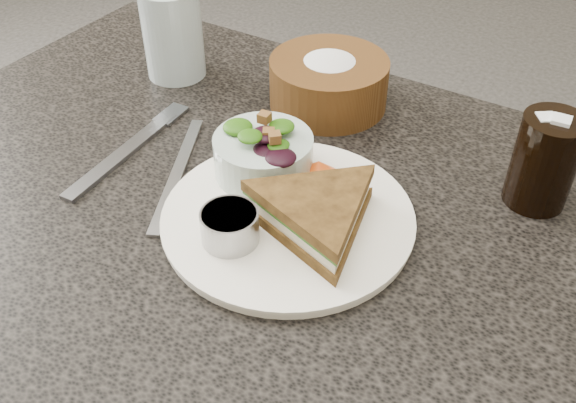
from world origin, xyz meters
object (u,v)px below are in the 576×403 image
(dressing_ramekin, at_px, (230,227))
(dinner_plate, at_px, (288,219))
(salad_bowl, at_px, (263,149))
(water_glass, at_px, (173,33))
(sandwich, at_px, (317,214))
(cola_glass, at_px, (546,157))
(bread_basket, at_px, (329,75))
(dining_table, at_px, (264,394))

(dressing_ramekin, bearing_deg, dinner_plate, 64.94)
(salad_bowl, distance_m, dressing_ramekin, 0.12)
(dinner_plate, relative_size, water_glass, 2.10)
(dinner_plate, bearing_deg, sandwich, -7.82)
(dinner_plate, distance_m, dressing_ramekin, 0.07)
(salad_bowl, height_order, cola_glass, cola_glass)
(sandwich, height_order, bread_basket, bread_basket)
(salad_bowl, xyz_separation_m, bread_basket, (-0.02, 0.19, 0.00))
(dressing_ramekin, height_order, bread_basket, bread_basket)
(sandwich, bearing_deg, salad_bowl, 169.54)
(dinner_plate, xyz_separation_m, bread_basket, (-0.08, 0.24, 0.04))
(bread_basket, height_order, cola_glass, cola_glass)
(dinner_plate, xyz_separation_m, cola_glass, (0.22, 0.18, 0.05))
(salad_bowl, xyz_separation_m, cola_glass, (0.28, 0.13, 0.02))
(sandwich, bearing_deg, cola_glass, 63.67)
(dinner_plate, height_order, sandwich, sandwich)
(dinner_plate, height_order, dressing_ramekin, dressing_ramekin)
(dinner_plate, height_order, cola_glass, cola_glass)
(dressing_ramekin, bearing_deg, water_glass, 137.40)
(dressing_ramekin, distance_m, bread_basket, 0.30)
(water_glass, bearing_deg, cola_glass, -1.79)
(dining_table, bearing_deg, water_glass, 144.74)
(sandwich, distance_m, bread_basket, 0.27)
(dinner_plate, distance_m, cola_glass, 0.29)
(sandwich, xyz_separation_m, water_glass, (-0.35, 0.20, 0.03))
(dining_table, bearing_deg, sandwich, -8.75)
(dinner_plate, bearing_deg, salad_bowl, 142.16)
(water_glass, bearing_deg, dinner_plate, -32.05)
(salad_bowl, bearing_deg, cola_glass, 24.94)
(dining_table, height_order, water_glass, water_glass)
(dinner_plate, bearing_deg, dining_table, 170.50)
(sandwich, height_order, salad_bowl, salad_bowl)
(sandwich, xyz_separation_m, cola_glass, (0.18, 0.18, 0.03))
(salad_bowl, xyz_separation_m, water_glass, (-0.25, 0.15, 0.02))
(bread_basket, distance_m, water_glass, 0.23)
(dressing_ramekin, bearing_deg, sandwich, 40.89)
(bread_basket, bearing_deg, dressing_ramekin, -80.34)
(sandwich, relative_size, water_glass, 1.31)
(dressing_ramekin, xyz_separation_m, water_glass, (-0.28, 0.26, 0.03))
(dressing_ramekin, relative_size, bread_basket, 0.38)
(water_glass, bearing_deg, bread_basket, 10.09)
(water_glass, bearing_deg, sandwich, -29.81)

